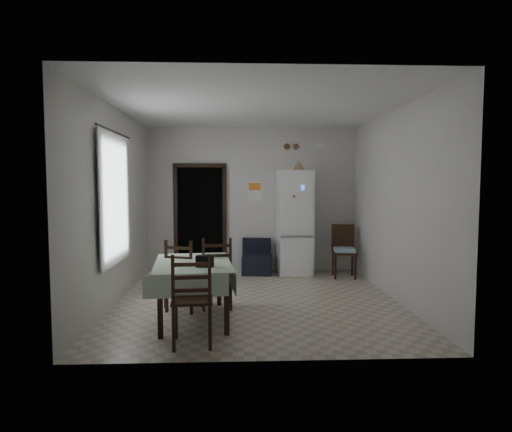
{
  "coord_description": "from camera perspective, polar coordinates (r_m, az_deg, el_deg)",
  "views": [
    {
      "loc": [
        -0.29,
        -6.38,
        1.75
      ],
      "look_at": [
        0.0,
        0.5,
        1.25
      ],
      "focal_mm": 30.0,
      "sensor_mm": 36.0,
      "label": 1
    }
  ],
  "objects": [
    {
      "name": "ground",
      "position": [
        6.62,
        0.19,
        -11.17
      ],
      "size": [
        4.5,
        4.5,
        0.0
      ],
      "primitive_type": "plane",
      "color": "#BDB19A",
      "rests_on": "ground"
    },
    {
      "name": "ceiling",
      "position": [
        6.49,
        0.19,
        14.36
      ],
      "size": [
        4.2,
        4.5,
        0.02
      ],
      "primitive_type": null,
      "color": "white",
      "rests_on": "ground"
    },
    {
      "name": "wall_back",
      "position": [
        8.64,
        -0.49,
        2.17
      ],
      "size": [
        4.2,
        0.02,
        2.9
      ],
      "primitive_type": null,
      "color": "silver",
      "rests_on": "ground"
    },
    {
      "name": "wall_front",
      "position": [
        4.15,
        1.61,
        -0.01
      ],
      "size": [
        4.2,
        0.02,
        2.9
      ],
      "primitive_type": null,
      "color": "silver",
      "rests_on": "ground"
    },
    {
      "name": "wall_left",
      "position": [
        6.64,
        -18.24,
        1.35
      ],
      "size": [
        0.02,
        4.5,
        2.9
      ],
      "primitive_type": null,
      "color": "silver",
      "rests_on": "ground"
    },
    {
      "name": "wall_right",
      "position": [
        6.82,
        18.11,
        1.42
      ],
      "size": [
        0.02,
        4.5,
        2.9
      ],
      "primitive_type": null,
      "color": "silver",
      "rests_on": "ground"
    },
    {
      "name": "doorway",
      "position": [
        8.89,
        -7.31,
        -0.32
      ],
      "size": [
        1.06,
        0.52,
        2.22
      ],
      "color": "black",
      "rests_on": "ground"
    },
    {
      "name": "window_recess",
      "position": [
        6.46,
        -19.17,
        2.14
      ],
      "size": [
        0.1,
        1.2,
        1.6
      ],
      "primitive_type": "cube",
      "color": "silver",
      "rests_on": "ground"
    },
    {
      "name": "curtain",
      "position": [
        6.43,
        -18.23,
        2.16
      ],
      "size": [
        0.02,
        1.45,
        1.85
      ],
      "primitive_type": "cube",
      "color": "white",
      "rests_on": "ground"
    },
    {
      "name": "curtain_rod",
      "position": [
        6.46,
        -18.34,
        10.61
      ],
      "size": [
        0.02,
        1.6,
        0.02
      ],
      "primitive_type": "cylinder",
      "rotation": [
        1.57,
        0.0,
        0.0
      ],
      "color": "black",
      "rests_on": "ground"
    },
    {
      "name": "calendar",
      "position": [
        8.63,
        -0.16,
        3.29
      ],
      "size": [
        0.28,
        0.02,
        0.4
      ],
      "primitive_type": "cube",
      "color": "white",
      "rests_on": "ground"
    },
    {
      "name": "calendar_image",
      "position": [
        8.62,
        -0.16,
        3.96
      ],
      "size": [
        0.24,
        0.01,
        0.14
      ],
      "primitive_type": "cube",
      "color": "orange",
      "rests_on": "ground"
    },
    {
      "name": "light_switch",
      "position": [
        8.65,
        0.5,
        -0.15
      ],
      "size": [
        0.08,
        0.02,
        0.12
      ],
      "primitive_type": "cube",
      "color": "beige",
      "rests_on": "ground"
    },
    {
      "name": "vent_left",
      "position": [
        8.71,
        4.18,
        9.22
      ],
      "size": [
        0.12,
        0.03,
        0.12
      ],
      "primitive_type": "cylinder",
      "rotation": [
        1.57,
        0.0,
        0.0
      ],
      "color": "brown",
      "rests_on": "ground"
    },
    {
      "name": "vent_right",
      "position": [
        8.73,
        5.36,
        9.2
      ],
      "size": [
        0.12,
        0.03,
        0.12
      ],
      "primitive_type": "cylinder",
      "rotation": [
        1.57,
        0.0,
        0.0
      ],
      "color": "brown",
      "rests_on": "ground"
    },
    {
      "name": "emergency_light",
      "position": [
        8.78,
        8.47,
        9.34
      ],
      "size": [
        0.25,
        0.07,
        0.09
      ],
      "primitive_type": "cube",
      "color": "white",
      "rests_on": "ground"
    },
    {
      "name": "fridge",
      "position": [
        8.42,
        5.12,
        -0.86
      ],
      "size": [
        0.7,
        0.7,
        2.03
      ],
      "primitive_type": null,
      "rotation": [
        0.0,
        0.0,
        0.07
      ],
      "color": "white",
      "rests_on": "ground"
    },
    {
      "name": "tan_cone",
      "position": [
        8.35,
        5.71,
        6.72
      ],
      "size": [
        0.23,
        0.23,
        0.19
      ],
      "primitive_type": "cone",
      "rotation": [
        0.0,
        0.0,
        0.01
      ],
      "color": "tan",
      "rests_on": "fridge"
    },
    {
      "name": "navy_seat",
      "position": [
        8.44,
        0.15,
        -5.44
      ],
      "size": [
        0.62,
        0.6,
        0.69
      ],
      "primitive_type": null,
      "rotation": [
        0.0,
        0.0,
        -0.1
      ],
      "color": "black",
      "rests_on": "ground"
    },
    {
      "name": "corner_chair",
      "position": [
        8.27,
        11.68,
        -4.64
      ],
      "size": [
        0.47,
        0.47,
        0.99
      ],
      "primitive_type": null,
      "rotation": [
        0.0,
        0.0,
        -0.1
      ],
      "color": "black",
      "rests_on": "ground"
    },
    {
      "name": "dining_table",
      "position": [
        5.68,
        -8.37,
        -9.88
      ],
      "size": [
        1.12,
        1.56,
        0.76
      ],
      "primitive_type": null,
      "rotation": [
        0.0,
        0.0,
        0.11
      ],
      "color": "#AFC6A9",
      "rests_on": "ground"
    },
    {
      "name": "black_bag",
      "position": [
        5.26,
        -6.83,
        -5.98
      ],
      "size": [
        0.22,
        0.13,
        0.14
      ],
      "primitive_type": "cube",
      "rotation": [
        0.0,
        0.0,
        -0.02
      ],
      "color": "black",
      "rests_on": "dining_table"
    },
    {
      "name": "dining_chair_far_left",
      "position": [
        6.12,
        -9.53,
        -7.69
      ],
      "size": [
        0.54,
        0.54,
        1.0
      ],
      "primitive_type": null,
      "rotation": [
        0.0,
        0.0,
        2.83
      ],
      "color": "black",
      "rests_on": "ground"
    },
    {
      "name": "dining_chair_far_right",
      "position": [
        6.18,
        -5.26,
        -7.44
      ],
      "size": [
        0.47,
        0.47,
        1.02
      ],
      "primitive_type": null,
      "rotation": [
        0.0,
        0.0,
        3.22
      ],
      "color": "black",
      "rests_on": "ground"
    },
    {
      "name": "dining_chair_near_head",
      "position": [
        4.8,
        -8.5,
        -10.82
      ],
      "size": [
        0.47,
        0.47,
        1.03
      ],
      "primitive_type": null,
      "rotation": [
        0.0,
        0.0,
        3.21
      ],
      "color": "black",
      "rests_on": "ground"
    }
  ]
}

